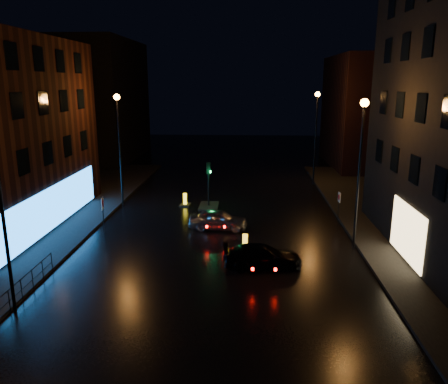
{
  "coord_description": "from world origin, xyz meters",
  "views": [
    {
      "loc": [
        1.67,
        -17.73,
        9.22
      ],
      "look_at": [
        0.31,
        7.6,
        2.8
      ],
      "focal_mm": 35.0,
      "sensor_mm": 36.0,
      "label": 1
    }
  ],
  "objects": [
    {
      "name": "street_lamp_lfar",
      "position": [
        -7.8,
        14.0,
        5.56
      ],
      "size": [
        0.44,
        0.44,
        8.37
      ],
      "color": "black",
      "rests_on": "ground"
    },
    {
      "name": "dark_sedan",
      "position": [
        2.52,
        3.1,
        0.59
      ],
      "size": [
        4.19,
        2.06,
        1.17
      ],
      "primitive_type": "imported",
      "rotation": [
        0.0,
        0.0,
        1.68
      ],
      "color": "black",
      "rests_on": "ground"
    },
    {
      "name": "street_lamp_rnear",
      "position": [
        7.8,
        6.0,
        5.56
      ],
      "size": [
        0.44,
        0.44,
        8.37
      ],
      "color": "black",
      "rests_on": "ground"
    },
    {
      "name": "bollard_near",
      "position": [
        1.62,
        5.16,
        0.22
      ],
      "size": [
        0.96,
        1.28,
        1.01
      ],
      "rotation": [
        0.0,
        0.0,
        -0.18
      ],
      "color": "black",
      "rests_on": "ground"
    },
    {
      "name": "road_sign_left",
      "position": [
        -7.22,
        7.73,
        1.72
      ],
      "size": [
        0.14,
        0.56,
        2.3
      ],
      "rotation": [
        0.0,
        0.0,
        0.15
      ],
      "color": "black",
      "rests_on": "ground"
    },
    {
      "name": "street_lamp_rfar",
      "position": [
        7.8,
        22.0,
        5.56
      ],
      "size": [
        0.44,
        0.44,
        8.37
      ],
      "color": "black",
      "rests_on": "ground"
    },
    {
      "name": "guard_railing",
      "position": [
        -8.0,
        -1.0,
        0.74
      ],
      "size": [
        0.05,
        6.04,
        1.0
      ],
      "color": "black",
      "rests_on": "ground"
    },
    {
      "name": "building_far_right",
      "position": [
        15.0,
        32.0,
        6.0
      ],
      "size": [
        8.0,
        14.0,
        12.0
      ],
      "primitive_type": "cube",
      "color": "black",
      "rests_on": "ground"
    },
    {
      "name": "bollard_far",
      "position": [
        -3.05,
        14.32,
        0.21
      ],
      "size": [
        0.81,
        1.15,
        0.95
      ],
      "rotation": [
        0.0,
        0.0,
        -0.08
      ],
      "color": "black",
      "rests_on": "ground"
    },
    {
      "name": "building_far_left",
      "position": [
        -16.0,
        35.0,
        7.0
      ],
      "size": [
        8.0,
        16.0,
        14.0
      ],
      "primitive_type": "cube",
      "color": "black",
      "rests_on": "ground"
    },
    {
      "name": "ground",
      "position": [
        0.0,
        0.0,
        0.0
      ],
      "size": [
        120.0,
        120.0,
        0.0
      ],
      "primitive_type": "plane",
      "color": "black",
      "rests_on": "ground"
    },
    {
      "name": "traffic_signal",
      "position": [
        -1.2,
        14.0,
        0.5
      ],
      "size": [
        1.4,
        2.4,
        3.45
      ],
      "color": "black",
      "rests_on": "ground"
    },
    {
      "name": "pavement_left",
      "position": [
        -14.0,
        8.0,
        0.07
      ],
      "size": [
        12.0,
        44.0,
        0.15
      ],
      "primitive_type": "cube",
      "color": "black",
      "rests_on": "ground"
    },
    {
      "name": "road_sign_right",
      "position": [
        7.88,
        10.9,
        1.53
      ],
      "size": [
        0.09,
        0.49,
        2.04
      ],
      "rotation": [
        0.0,
        0.0,
        3.22
      ],
      "color": "black",
      "rests_on": "ground"
    },
    {
      "name": "silver_hatchback",
      "position": [
        -0.14,
        8.92,
        0.64
      ],
      "size": [
        3.84,
        1.78,
        1.27
      ],
      "primitive_type": "imported",
      "rotation": [
        0.0,
        0.0,
        1.5
      ],
      "color": "#A4A6AC",
      "rests_on": "ground"
    }
  ]
}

